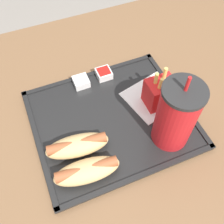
{
  "coord_description": "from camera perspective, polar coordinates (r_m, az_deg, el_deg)",
  "views": [
    {
      "loc": [
        0.14,
        0.33,
        1.29
      ],
      "look_at": [
        -0.0,
        0.0,
        0.77
      ],
      "focal_mm": 42.0,
      "sensor_mm": 36.0,
      "label": 1
    }
  ],
  "objects": [
    {
      "name": "ground_plane",
      "position": [
        1.34,
        -0.07,
        -18.94
      ],
      "size": [
        8.0,
        8.0,
        0.0
      ],
      "primitive_type": "plane",
      "color": "gray"
    },
    {
      "name": "hot_dog_near",
      "position": [
        0.6,
        -7.56,
        -7.21
      ],
      "size": [
        0.15,
        0.07,
        0.04
      ],
      "color": "#DBB270",
      "rests_on": "food_tray"
    },
    {
      "name": "food_tray",
      "position": [
        0.66,
        -0.0,
        -1.7
      ],
      "size": [
        0.39,
        0.34,
        0.01
      ],
      "color": "black",
      "rests_on": "dining_table"
    },
    {
      "name": "sauce_cup_mayo",
      "position": [
        0.72,
        -6.75,
        6.61
      ],
      "size": [
        0.04,
        0.04,
        0.02
      ],
      "color": "silver",
      "rests_on": "food_tray"
    },
    {
      "name": "paper_napkin",
      "position": [
        0.71,
        9.17,
        3.47
      ],
      "size": [
        0.17,
        0.15,
        0.0
      ],
      "color": "white",
      "rests_on": "food_tray"
    },
    {
      "name": "sauce_cup_ketchup",
      "position": [
        0.74,
        -1.8,
        8.4
      ],
      "size": [
        0.04,
        0.04,
        0.02
      ],
      "color": "silver",
      "rests_on": "food_tray"
    },
    {
      "name": "fries_carton",
      "position": [
        0.67,
        10.27,
        4.26
      ],
      "size": [
        0.07,
        0.06,
        0.11
      ],
      "color": "red",
      "rests_on": "food_tray"
    },
    {
      "name": "hot_dog_far",
      "position": [
        0.57,
        -5.49,
        -12.6
      ],
      "size": [
        0.15,
        0.07,
        0.04
      ],
      "color": "#DBB270",
      "rests_on": "food_tray"
    },
    {
      "name": "dining_table",
      "position": [
        0.99,
        -0.09,
        -13.27
      ],
      "size": [
        1.19,
        0.9,
        0.73
      ],
      "color": "brown",
      "rests_on": "ground_plane"
    },
    {
      "name": "soda_cup",
      "position": [
        0.58,
        13.8,
        -0.77
      ],
      "size": [
        0.09,
        0.09,
        0.21
      ],
      "color": "red",
      "rests_on": "food_tray"
    }
  ]
}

